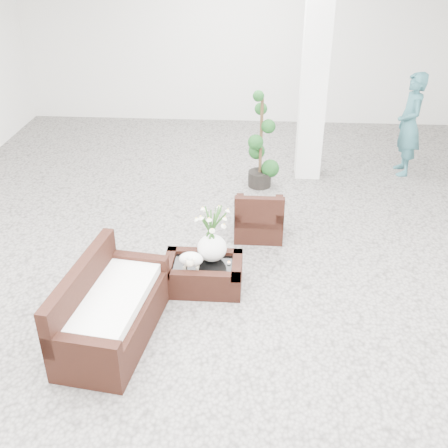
# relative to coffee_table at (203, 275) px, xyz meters

# --- Properties ---
(ground) EXTENTS (11.00, 11.00, 0.00)m
(ground) POSITION_rel_coffee_table_xyz_m (0.22, 0.50, -0.16)
(ground) COLOR gray
(ground) RESTS_ON ground
(column) EXTENTS (0.40, 0.40, 3.50)m
(column) POSITION_rel_coffee_table_xyz_m (1.42, 3.30, 1.59)
(column) COLOR white
(column) RESTS_ON ground
(coffee_table) EXTENTS (0.90, 0.60, 0.31)m
(coffee_table) POSITION_rel_coffee_table_xyz_m (0.00, 0.00, 0.00)
(coffee_table) COLOR #33170F
(coffee_table) RESTS_ON ground
(sheep_figurine) EXTENTS (0.28, 0.23, 0.21)m
(sheep_figurine) POSITION_rel_coffee_table_xyz_m (-0.12, -0.10, 0.26)
(sheep_figurine) COLOR white
(sheep_figurine) RESTS_ON coffee_table
(planter_narcissus) EXTENTS (0.44, 0.44, 0.80)m
(planter_narcissus) POSITION_rel_coffee_table_xyz_m (0.10, 0.10, 0.56)
(planter_narcissus) COLOR white
(planter_narcissus) RESTS_ON coffee_table
(tealight) EXTENTS (0.04, 0.04, 0.03)m
(tealight) POSITION_rel_coffee_table_xyz_m (0.30, 0.02, 0.17)
(tealight) COLOR white
(tealight) RESTS_ON coffee_table
(armchair) EXTENTS (0.64, 0.62, 0.69)m
(armchair) POSITION_rel_coffee_table_xyz_m (0.63, 1.25, 0.19)
(armchair) COLOR #33170F
(armchair) RESTS_ON ground
(loveseat) EXTENTS (0.94, 1.62, 0.82)m
(loveseat) POSITION_rel_coffee_table_xyz_m (-0.82, -0.92, 0.25)
(loveseat) COLOR #33170F
(loveseat) RESTS_ON ground
(topiary) EXTENTS (0.41, 0.41, 1.53)m
(topiary) POSITION_rel_coffee_table_xyz_m (0.63, 2.80, 0.61)
(topiary) COLOR #143E16
(topiary) RESTS_ON ground
(shopper) EXTENTS (0.42, 0.63, 1.69)m
(shopper) POSITION_rel_coffee_table_xyz_m (3.03, 3.49, 0.69)
(shopper) COLOR #2E5E66
(shopper) RESTS_ON ground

